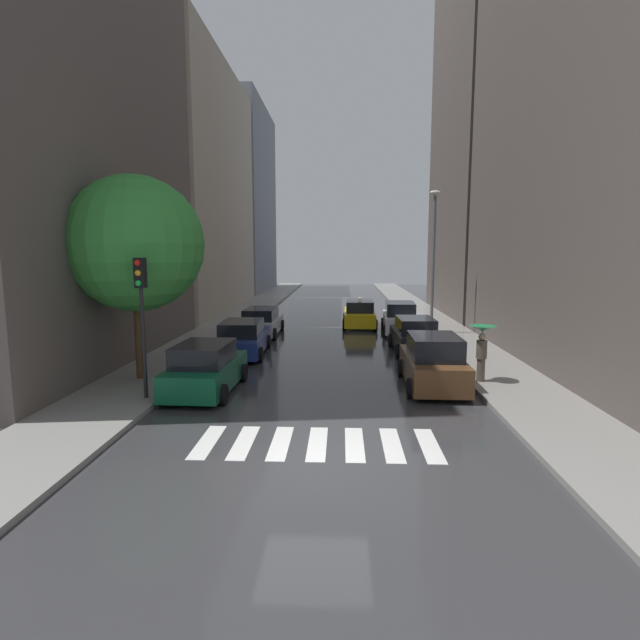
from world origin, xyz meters
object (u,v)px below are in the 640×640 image
parked_car_left_second (243,339)px  parked_car_right_second (415,336)px  lamp_post_right (433,253)px  parked_car_right_nearest (433,363)px  parked_car_right_third (400,318)px  parked_car_left_nearest (205,369)px  taxi_midroad (359,314)px  traffic_light_left_corner (141,297)px  pedestrian_foreground (482,342)px  street_tree_left (135,244)px  parked_car_left_third (261,322)px

parked_car_left_second → parked_car_right_second: 7.85m
parked_car_right_second → lamp_post_right: 6.33m
parked_car_right_nearest → parked_car_right_third: bearing=-0.2°
parked_car_right_nearest → lamp_post_right: size_ratio=0.55×
parked_car_left_nearest → parked_car_right_third: (7.82, 12.55, 0.04)m
parked_car_left_nearest → parked_car_right_nearest: 7.68m
parked_car_right_second → taxi_midroad: 8.35m
parked_car_right_second → traffic_light_left_corner: traffic_light_left_corner is taller
traffic_light_left_corner → parked_car_left_nearest: bearing=38.9°
parked_car_left_second → pedestrian_foreground: size_ratio=2.40×
parked_car_right_third → taxi_midroad: bearing=46.5°
parked_car_left_second → traffic_light_left_corner: size_ratio=1.09×
parked_car_left_second → street_tree_left: street_tree_left is taller
parked_car_left_nearest → street_tree_left: size_ratio=0.61×
taxi_midroad → traffic_light_left_corner: bearing=156.9°
parked_car_right_nearest → lamp_post_right: (1.84, 10.73, 3.70)m
parked_car_right_second → lamp_post_right: lamp_post_right is taller
parked_car_left_second → parked_car_right_second: size_ratio=1.12×
parked_car_left_nearest → parked_car_left_second: 6.01m
parked_car_left_nearest → lamp_post_right: lamp_post_right is taller
parked_car_left_nearest → pedestrian_foreground: bearing=-80.7°
parked_car_left_third → parked_car_right_third: (7.78, 1.20, 0.10)m
parked_car_right_third → parked_car_left_third: bearing=101.6°
parked_car_right_third → street_tree_left: 15.94m
parked_car_left_nearest → traffic_light_left_corner: bearing=130.6°
parked_car_right_second → pedestrian_foreground: (1.49, -5.58, 0.77)m
traffic_light_left_corner → street_tree_left: bearing=114.4°
lamp_post_right → parked_car_right_nearest: bearing=-99.7°
parked_car_left_nearest → taxi_midroad: (5.61, 14.88, -0.01)m
taxi_midroad → parked_car_left_second: bearing=148.8°
taxi_midroad → lamp_post_right: lamp_post_right is taller
taxi_midroad → pedestrian_foreground: bearing=-163.9°
street_tree_left → parked_car_left_nearest: bearing=-25.1°
parked_car_right_nearest → street_tree_left: (-10.29, 0.33, 4.04)m
parked_car_right_second → pedestrian_foreground: size_ratio=2.15×
parked_car_left_third → street_tree_left: (-2.71, -10.10, 4.16)m
parked_car_left_nearest → lamp_post_right: 15.48m
taxi_midroad → parked_car_right_nearest: bearing=-170.9°
taxi_midroad → lamp_post_right: bearing=-129.1°
parked_car_right_third → pedestrian_foreground: (1.52, -11.30, 0.71)m
taxi_midroad → street_tree_left: street_tree_left is taller
parked_car_right_third → lamp_post_right: bearing=-116.0°
parked_car_left_nearest → traffic_light_left_corner: (-1.54, -1.24, 2.51)m
parked_car_left_second → taxi_midroad: bearing=-34.1°
parked_car_right_second → traffic_light_left_corner: size_ratio=0.98×
parked_car_right_nearest → lamp_post_right: bearing=-9.0°
lamp_post_right → parked_car_right_third: bearing=151.2°
parked_car_left_nearest → parked_car_right_nearest: bearing=-81.4°
parked_car_right_second → lamp_post_right: bearing=-19.7°
parked_car_left_nearest → taxi_midroad: taxi_midroad is taller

